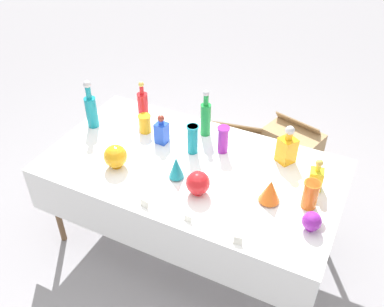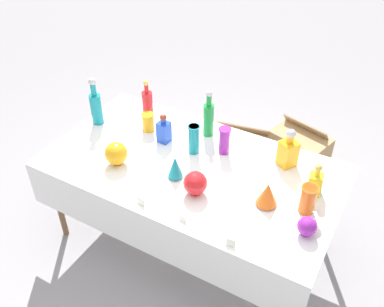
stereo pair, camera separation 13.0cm
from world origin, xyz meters
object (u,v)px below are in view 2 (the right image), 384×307
(round_bowl_0, at_px, (307,226))
(round_bowl_2, at_px, (195,183))
(slender_vase_2, at_px, (308,199))
(cardboard_box_behind_right, at_px, (237,149))
(square_decanter_2, at_px, (315,182))
(slender_vase_3, at_px, (224,140))
(square_decanter_0, at_px, (288,151))
(round_bowl_1, at_px, (116,154))
(tall_bottle_0, at_px, (209,118))
(tall_bottle_2, at_px, (96,106))
(slender_vase_1, at_px, (194,138))
(fluted_vase_0, at_px, (267,194))
(square_decanter_1, at_px, (164,130))
(tall_bottle_1, at_px, (147,103))
(slender_vase_0, at_px, (148,122))
(fluted_vase_1, at_px, (175,167))
(cardboard_box_behind_left, at_px, (299,151))

(round_bowl_0, bearing_deg, round_bowl_2, -178.97)
(slender_vase_2, xyz_separation_m, cardboard_box_behind_right, (-0.92, 1.11, -0.71))
(square_decanter_2, height_order, slender_vase_3, square_decanter_2)
(square_decanter_0, xyz_separation_m, round_bowl_1, (-1.01, -0.57, -0.03))
(tall_bottle_0, relative_size, tall_bottle_2, 0.95)
(round_bowl_0, distance_m, round_bowl_1, 1.33)
(square_decanter_2, height_order, slender_vase_1, square_decanter_2)
(slender_vase_3, bearing_deg, fluted_vase_0, -36.77)
(tall_bottle_2, xyz_separation_m, square_decanter_0, (1.45, 0.23, -0.04))
(slender_vase_2, bearing_deg, square_decanter_0, 124.84)
(tall_bottle_2, xyz_separation_m, square_decanter_1, (0.58, 0.05, -0.06))
(slender_vase_2, distance_m, round_bowl_2, 0.68)
(tall_bottle_1, relative_size, round_bowl_1, 1.92)
(square_decanter_2, xyz_separation_m, slender_vase_3, (-0.68, 0.09, 0.02))
(tall_bottle_0, distance_m, square_decanter_0, 0.64)
(slender_vase_0, relative_size, slender_vase_2, 0.76)
(tall_bottle_0, distance_m, tall_bottle_1, 0.53)
(tall_bottle_1, bearing_deg, slender_vase_0, -54.97)
(slender_vase_0, distance_m, round_bowl_2, 0.78)
(square_decanter_2, distance_m, slender_vase_1, 0.87)
(square_decanter_1, bearing_deg, fluted_vase_0, -15.42)
(square_decanter_0, relative_size, fluted_vase_1, 1.75)
(slender_vase_3, bearing_deg, round_bowl_0, -31.48)
(round_bowl_2, bearing_deg, slender_vase_3, 93.59)
(tall_bottle_1, xyz_separation_m, square_decanter_1, (0.29, -0.22, -0.03))
(square_decanter_0, xyz_separation_m, fluted_vase_0, (0.03, -0.43, -0.03))
(fluted_vase_1, xyz_separation_m, cardboard_box_behind_right, (-0.07, 1.23, -0.70))
(tall_bottle_1, distance_m, cardboard_box_behind_right, 1.14)
(tall_bottle_0, relative_size, slender_vase_0, 2.59)
(square_decanter_2, bearing_deg, round_bowl_0, -79.68)
(tall_bottle_0, xyz_separation_m, round_bowl_0, (0.95, -0.60, -0.09))
(slender_vase_2, bearing_deg, square_decanter_2, 92.47)
(tall_bottle_1, bearing_deg, round_bowl_1, -76.02)
(square_decanter_0, distance_m, slender_vase_2, 0.45)
(square_decanter_0, bearing_deg, round_bowl_2, -125.74)
(cardboard_box_behind_right, bearing_deg, slender_vase_3, -74.39)
(tall_bottle_1, distance_m, round_bowl_2, 0.97)
(square_decanter_2, relative_size, slender_vase_1, 1.03)
(square_decanter_1, distance_m, square_decanter_2, 1.12)
(square_decanter_0, bearing_deg, cardboard_box_behind_right, 131.86)
(slender_vase_1, bearing_deg, square_decanter_0, 17.11)
(slender_vase_3, bearing_deg, tall_bottle_1, 170.37)
(round_bowl_1, bearing_deg, fluted_vase_0, 7.33)
(slender_vase_3, relative_size, round_bowl_2, 1.27)
(cardboard_box_behind_left, bearing_deg, square_decanter_2, -71.44)
(slender_vase_3, height_order, round_bowl_1, slender_vase_3)
(square_decanter_0, relative_size, cardboard_box_behind_right, 0.49)
(square_decanter_0, bearing_deg, square_decanter_2, -36.93)
(tall_bottle_0, height_order, cardboard_box_behind_right, tall_bottle_0)
(tall_bottle_0, distance_m, round_bowl_0, 1.12)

